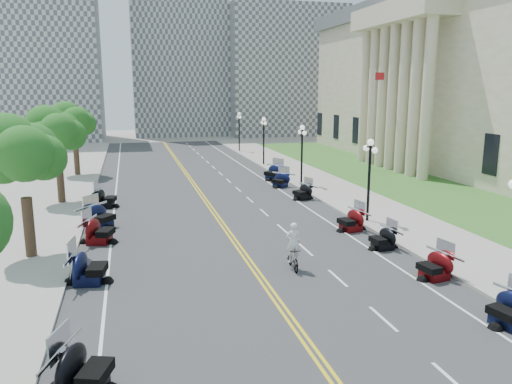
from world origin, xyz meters
TOP-DOWN VIEW (x-y plane):
  - ground at (0.00, 0.00)m, footprint 160.00×160.00m
  - road at (0.00, 10.00)m, footprint 16.00×90.00m
  - centerline_yellow_a at (-0.12, 10.00)m, footprint 0.12×90.00m
  - centerline_yellow_b at (0.12, 10.00)m, footprint 0.12×90.00m
  - edge_line_north at (6.40, 10.00)m, footprint 0.12×90.00m
  - edge_line_south at (-6.40, 10.00)m, footprint 0.12×90.00m
  - lane_dash_3 at (3.20, -12.00)m, footprint 0.12×2.00m
  - lane_dash_4 at (3.20, -8.00)m, footprint 0.12×2.00m
  - lane_dash_5 at (3.20, -4.00)m, footprint 0.12×2.00m
  - lane_dash_6 at (3.20, 0.00)m, footprint 0.12×2.00m
  - lane_dash_7 at (3.20, 4.00)m, footprint 0.12×2.00m
  - lane_dash_8 at (3.20, 8.00)m, footprint 0.12×2.00m
  - lane_dash_9 at (3.20, 12.00)m, footprint 0.12×2.00m
  - lane_dash_10 at (3.20, 16.00)m, footprint 0.12×2.00m
  - lane_dash_11 at (3.20, 20.00)m, footprint 0.12×2.00m
  - lane_dash_12 at (3.20, 24.00)m, footprint 0.12×2.00m
  - lane_dash_13 at (3.20, 28.00)m, footprint 0.12×2.00m
  - lane_dash_14 at (3.20, 32.00)m, footprint 0.12×2.00m
  - lane_dash_15 at (3.20, 36.00)m, footprint 0.12×2.00m
  - lane_dash_16 at (3.20, 40.00)m, footprint 0.12×2.00m
  - lane_dash_17 at (3.20, 44.00)m, footprint 0.12×2.00m
  - lane_dash_18 at (3.20, 48.00)m, footprint 0.12×2.00m
  - lane_dash_19 at (3.20, 52.00)m, footprint 0.12×2.00m
  - sidewalk_north at (10.50, 10.00)m, footprint 5.00×90.00m
  - sidewalk_south at (-10.50, 10.00)m, footprint 5.00×90.00m
  - lawn at (17.50, 18.00)m, footprint 9.00×60.00m
  - civic_building at (32.00, 22.00)m, footprint 26.00×51.00m
  - distant_block_a at (-18.00, 62.00)m, footprint 18.00×14.00m
  - distant_block_b at (4.00, 68.00)m, footprint 16.00×12.00m
  - distant_block_c at (22.00, 65.00)m, footprint 20.00×14.00m
  - street_lamp_2 at (8.60, 4.00)m, footprint 0.50×1.20m
  - street_lamp_3 at (8.60, 16.00)m, footprint 0.50×1.20m
  - street_lamp_4 at (8.60, 28.00)m, footprint 0.50×1.20m
  - street_lamp_5 at (8.60, 40.00)m, footprint 0.50×1.20m
  - flagpole at (18.00, 22.00)m, footprint 1.10×0.20m
  - tree_2 at (-10.00, 2.00)m, footprint 4.80×4.80m
  - tree_3 at (-10.00, 14.00)m, footprint 4.80×4.80m
  - tree_4 at (-10.00, 26.00)m, footprint 4.80×4.80m
  - motorcycle_n_3 at (7.13, -9.51)m, footprint 2.25×2.25m
  - motorcycle_n_4 at (7.18, -5.08)m, footprint 2.16×2.16m
  - motorcycle_n_5 at (7.02, -0.84)m, footprint 1.90×1.90m
  - motorcycle_n_6 at (6.89, 2.66)m, footprint 2.25×2.25m
  - motorcycle_n_8 at (7.00, 11.17)m, footprint 2.32×2.32m
  - motorcycle_n_9 at (6.81, 16.13)m, footprint 2.69×2.69m
  - motorcycle_n_10 at (7.20, 19.44)m, footprint 3.07×3.07m
  - motorcycle_s_3 at (-6.70, -9.94)m, footprint 2.69×2.69m
  - motorcycle_s_5 at (-7.10, -1.94)m, footprint 2.53×2.53m
  - motorcycle_s_6 at (-6.97, 3.75)m, footprint 2.72×2.72m
  - motorcycle_s_7 at (-7.07, 6.85)m, footprint 3.12×3.12m
  - motorcycle_s_8 at (-6.96, 12.12)m, footprint 2.46×2.46m
  - bicycle at (1.67, -2.50)m, footprint 0.61×1.76m
  - cyclist_rider at (1.67, -2.50)m, footprint 0.67×0.44m

SIDE VIEW (x-z plane):
  - ground at x=0.00m, z-range 0.00..0.00m
  - road at x=0.00m, z-range 0.00..0.01m
  - centerline_yellow_a at x=-0.12m, z-range 0.01..0.01m
  - centerline_yellow_b at x=0.12m, z-range 0.01..0.01m
  - edge_line_north at x=6.40m, z-range 0.01..0.01m
  - edge_line_south at x=-6.40m, z-range 0.01..0.01m
  - lane_dash_3 at x=3.20m, z-range 0.01..0.01m
  - lane_dash_4 at x=3.20m, z-range 0.01..0.01m
  - lane_dash_5 at x=3.20m, z-range 0.01..0.01m
  - lane_dash_6 at x=3.20m, z-range 0.01..0.01m
  - lane_dash_7 at x=3.20m, z-range 0.01..0.01m
  - lane_dash_8 at x=3.20m, z-range 0.01..0.01m
  - lane_dash_9 at x=3.20m, z-range 0.01..0.01m
  - lane_dash_10 at x=3.20m, z-range 0.01..0.01m
  - lane_dash_11 at x=3.20m, z-range 0.01..0.01m
  - lane_dash_12 at x=3.20m, z-range 0.01..0.01m
  - lane_dash_13 at x=3.20m, z-range 0.01..0.01m
  - lane_dash_14 at x=3.20m, z-range 0.01..0.01m
  - lane_dash_15 at x=3.20m, z-range 0.01..0.01m
  - lane_dash_16 at x=3.20m, z-range 0.01..0.01m
  - lane_dash_17 at x=3.20m, z-range 0.01..0.01m
  - lane_dash_18 at x=3.20m, z-range 0.01..0.01m
  - lane_dash_19 at x=3.20m, z-range 0.01..0.01m
  - lawn at x=17.50m, z-range 0.00..0.10m
  - sidewalk_north at x=10.50m, z-range 0.00..0.15m
  - sidewalk_south at x=-10.50m, z-range 0.00..0.15m
  - bicycle at x=1.67m, z-range 0.00..1.04m
  - motorcycle_n_5 at x=7.02m, z-range 0.00..1.23m
  - motorcycle_n_8 at x=7.00m, z-range 0.00..1.29m
  - motorcycle_n_3 at x=7.13m, z-range 0.00..1.32m
  - motorcycle_n_4 at x=7.18m, z-range 0.00..1.32m
  - motorcycle_n_9 at x=6.81m, z-range 0.00..1.33m
  - motorcycle_n_6 at x=6.89m, z-range 0.00..1.38m
  - motorcycle_s_8 at x=-6.96m, z-range 0.00..1.46m
  - motorcycle_s_3 at x=-6.70m, z-range 0.00..1.47m
  - motorcycle_s_6 at x=-6.97m, z-range 0.00..1.51m
  - motorcycle_s_5 at x=-7.10m, z-range 0.00..1.53m
  - motorcycle_n_10 at x=7.20m, z-range 0.00..1.54m
  - motorcycle_s_7 at x=-7.07m, z-range 0.00..1.55m
  - cyclist_rider at x=1.67m, z-range 1.04..2.88m
  - street_lamp_2 at x=8.60m, z-range 0.15..5.05m
  - street_lamp_3 at x=8.60m, z-range 0.15..5.05m
  - street_lamp_4 at x=8.60m, z-range 0.15..5.05m
  - street_lamp_5 at x=8.60m, z-range 0.15..5.05m
  - tree_2 at x=-10.00m, z-range 0.15..9.35m
  - tree_3 at x=-10.00m, z-range 0.15..9.35m
  - tree_4 at x=-10.00m, z-range 0.15..9.35m
  - flagpole at x=18.00m, z-range 0.00..10.00m
  - civic_building at x=32.00m, z-range 0.00..17.80m
  - distant_block_c at x=22.00m, z-range 0.00..22.00m
  - distant_block_a at x=-18.00m, z-range 0.00..26.00m
  - distant_block_b at x=4.00m, z-range 0.00..30.00m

